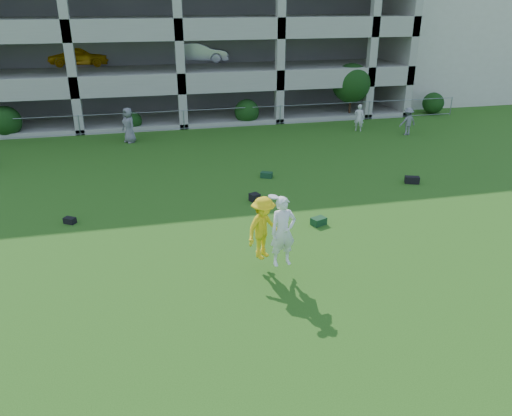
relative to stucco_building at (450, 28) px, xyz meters
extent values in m
plane|color=#235114|center=(-23.00, -28.00, -5.00)|extent=(100.00, 100.00, 0.00)
cube|color=beige|center=(0.00, 0.00, 0.00)|extent=(16.00, 14.00, 10.00)
imported|color=slate|center=(-26.19, -11.15, -4.05)|extent=(1.02, 1.11, 1.90)
imported|color=silver|center=(-12.90, -11.69, -4.20)|extent=(0.70, 0.64, 1.60)
imported|color=slate|center=(-10.53, -13.17, -4.22)|extent=(1.08, 0.70, 1.57)
cube|color=black|center=(-28.28, -21.64, -4.89)|extent=(0.47, 0.43, 0.22)
cube|color=#12331C|center=(-19.73, -23.75, -4.87)|extent=(0.59, 0.51, 0.26)
cube|color=black|center=(-21.43, -21.08, -4.85)|extent=(0.45, 0.45, 0.30)
cube|color=black|center=(-14.37, -20.66, -4.85)|extent=(0.67, 0.50, 0.30)
cube|color=#143720|center=(-20.29, -18.53, -4.88)|extent=(0.58, 0.50, 0.25)
imported|color=yellow|center=(-22.37, -26.28, -3.68)|extent=(1.40, 1.28, 1.89)
imported|color=white|center=(-21.99, -26.98, -3.51)|extent=(0.78, 0.56, 2.01)
cylinder|color=white|center=(-22.25, -26.86, -2.51)|extent=(0.27, 0.27, 0.08)
cube|color=#9E998C|center=(-23.00, 4.75, 1.00)|extent=(30.00, 0.50, 12.00)
cube|color=#9E998C|center=(-8.25, -2.00, 1.00)|extent=(0.50, 14.00, 12.00)
cube|color=#9E998C|center=(-23.00, -2.00, -4.85)|extent=(30.00, 14.00, 0.30)
cube|color=#9E998C|center=(-23.00, -2.00, -1.85)|extent=(30.00, 14.00, 0.30)
cube|color=#9E998C|center=(-23.00, -2.00, 1.15)|extent=(30.00, 14.00, 0.30)
cube|color=#9E998C|center=(-23.00, -8.85, -2.45)|extent=(30.00, 0.30, 0.90)
cube|color=#9E998C|center=(-23.00, -8.85, 0.55)|extent=(30.00, 0.30, 0.90)
cube|color=#9E998C|center=(-29.00, -8.75, 1.00)|extent=(0.50, 0.50, 12.00)
cube|color=#9E998C|center=(-23.00, -8.75, 1.00)|extent=(0.50, 0.50, 12.00)
cube|color=#9E998C|center=(-17.00, -8.75, 1.00)|extent=(0.50, 0.50, 12.00)
cube|color=#9E998C|center=(-11.00, -8.75, 1.00)|extent=(0.50, 0.50, 12.00)
cube|color=#605E59|center=(-23.00, 0.00, 1.00)|extent=(29.00, 9.00, 11.60)
imported|color=#F2AC0C|center=(-29.05, -4.00, -1.04)|extent=(4.02, 1.97, 1.32)
imported|color=silver|center=(-21.32, -4.00, -1.04)|extent=(4.17, 1.97, 1.32)
cylinder|color=gray|center=(-29.00, -9.00, -4.40)|extent=(0.06, 0.06, 1.20)
cylinder|color=gray|center=(-23.00, -9.00, -4.40)|extent=(0.06, 0.06, 1.20)
cylinder|color=gray|center=(-17.00, -9.00, -4.40)|extent=(0.06, 0.06, 1.20)
cylinder|color=gray|center=(-11.00, -9.00, -4.40)|extent=(0.06, 0.06, 1.20)
cylinder|color=gray|center=(-5.00, -9.00, -4.40)|extent=(0.06, 0.06, 1.20)
cylinder|color=gray|center=(-23.00, -9.00, -3.85)|extent=(36.00, 0.04, 0.04)
cylinder|color=gray|center=(-23.00, -9.00, -4.92)|extent=(36.00, 0.04, 0.04)
sphere|color=#163D11|center=(-33.00, -8.40, -4.12)|extent=(1.76, 1.76, 1.76)
sphere|color=#163D11|center=(-26.00, -8.40, -4.45)|extent=(1.10, 1.10, 1.10)
sphere|color=#163D11|center=(-19.00, -8.40, -4.23)|extent=(1.54, 1.54, 1.54)
cylinder|color=#382314|center=(-12.00, -8.20, -4.02)|extent=(0.16, 0.16, 1.96)
sphere|color=#163D11|center=(-12.00, -8.20, -2.76)|extent=(2.52, 2.52, 2.52)
sphere|color=#163D11|center=(-6.00, -8.40, -4.29)|extent=(1.43, 1.43, 1.43)
camera|label=1|loc=(-25.51, -38.80, 2.43)|focal=35.00mm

